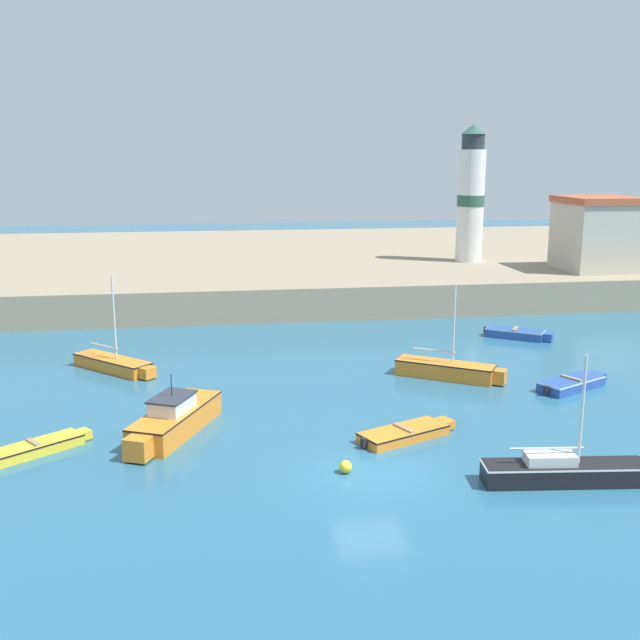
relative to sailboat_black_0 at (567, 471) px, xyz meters
The scene contains 13 objects.
ground_plane 6.69m from the sailboat_black_0, 164.92° to the left, with size 200.00×200.00×0.00m, color #28607F.
quay_seawall 46.56m from the sailboat_black_0, 97.96° to the left, with size 120.00×40.00×2.27m, color gray.
sailboat_black_0 is the anchor object (origin of this frame).
dinghy_orange_1 6.51m from the sailboat_black_0, 132.01° to the left, with size 4.31×2.76×0.49m.
dinghy_blue_2 11.19m from the sailboat_black_0, 62.26° to the left, with size 4.10×2.79×0.58m.
dinghy_yellow_3 19.24m from the sailboat_black_0, 163.68° to the left, with size 3.72×3.12×0.49m.
sailboat_orange_4 23.46m from the sailboat_black_0, 136.03° to the left, with size 4.55×4.49×5.00m.
dinghy_blue_5 20.97m from the sailboat_black_0, 71.60° to the left, with size 3.76×3.07×0.62m.
motorboat_orange_6 14.99m from the sailboat_black_0, 153.62° to the left, with size 3.74×6.08×2.52m.
sailboat_orange_7 12.42m from the sailboat_black_0, 90.90° to the left, with size 5.11×3.86×4.79m.
mooring_buoy 7.56m from the sailboat_black_0, 165.32° to the left, with size 0.46×0.46×0.46m, color yellow.
lighthouse 39.10m from the sailboat_black_0, 75.61° to the left, with size 2.23×2.23×11.09m.
harbor_shed_near_wharf 36.16m from the sailboat_black_0, 60.69° to the left, with size 5.36×5.75×5.59m.
Camera 1 is at (-5.37, -23.96, 10.95)m, focal length 42.00 mm.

